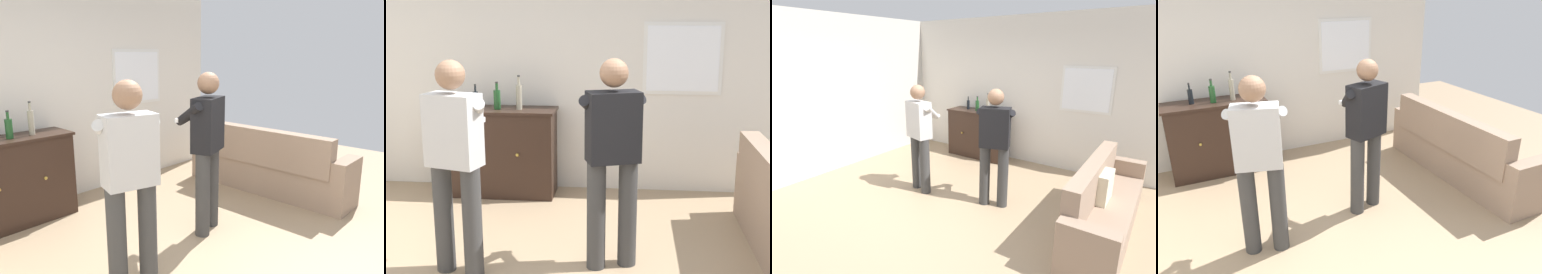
# 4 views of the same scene
# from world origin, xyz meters

# --- Properties ---
(wall_back_with_window) EXTENTS (5.20, 0.15, 2.80)m
(wall_back_with_window) POSITION_xyz_m (0.02, 2.66, 1.40)
(wall_back_with_window) COLOR silver
(wall_back_with_window) RESTS_ON ground
(sideboard_cabinet) EXTENTS (1.27, 0.49, 0.98)m
(sideboard_cabinet) POSITION_xyz_m (-0.82, 2.30, 0.49)
(sideboard_cabinet) COLOR black
(sideboard_cabinet) RESTS_ON ground
(bottle_wine_green) EXTENTS (0.06, 0.06, 0.37)m
(bottle_wine_green) POSITION_xyz_m (-0.58, 2.28, 1.12)
(bottle_wine_green) COLOR gray
(bottle_wine_green) RESTS_ON sideboard_cabinet
(bottle_liquor_amber) EXTENTS (0.07, 0.07, 0.30)m
(bottle_liquor_amber) POSITION_xyz_m (-0.82, 2.27, 1.09)
(bottle_liquor_amber) COLOR #1E4C23
(bottle_liquor_amber) RESTS_ON sideboard_cabinet
(bottle_spirits_clear) EXTENTS (0.06, 0.06, 0.26)m
(bottle_spirits_clear) POSITION_xyz_m (-1.08, 2.32, 1.08)
(bottle_spirits_clear) COLOR black
(bottle_spirits_clear) RESTS_ON sideboard_cabinet
(person_standing_left) EXTENTS (0.54, 0.52, 1.68)m
(person_standing_left) POSITION_xyz_m (-0.68, 0.43, 0.94)
(person_standing_left) COLOR #383838
(person_standing_left) RESTS_ON ground
(person_standing_right) EXTENTS (0.53, 0.52, 1.68)m
(person_standing_right) POSITION_xyz_m (0.50, 0.66, 0.94)
(person_standing_right) COLOR #383838
(person_standing_right) RESTS_ON ground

